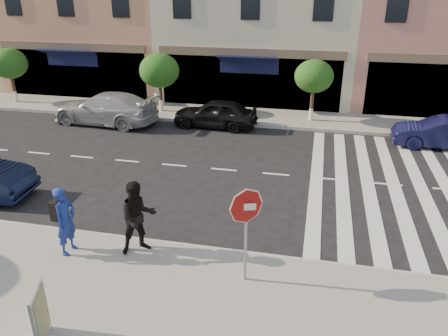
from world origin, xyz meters
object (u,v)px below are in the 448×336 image
at_px(car_far_left, 105,108).
at_px(car_far_mid, 215,113).
at_px(stop_sign, 246,215).
at_px(car_far_right, 442,133).
at_px(poster_board, 41,318).
at_px(walker, 138,217).
at_px(photographer, 66,221).

bearing_deg(car_far_left, car_far_mid, 101.69).
height_order(stop_sign, car_far_right, stop_sign).
bearing_deg(car_far_left, car_far_right, 95.07).
bearing_deg(stop_sign, car_far_right, 42.28).
relative_size(poster_board, car_far_right, 0.31).
height_order(poster_board, car_far_right, poster_board).
bearing_deg(car_far_left, walker, 35.88).
bearing_deg(walker, car_far_left, 84.11).
distance_m(stop_sign, photographer, 4.75).
xyz_separation_m(poster_board, car_far_mid, (-0.07, 14.50, -0.07)).
bearing_deg(stop_sign, walker, 151.31).
relative_size(stop_sign, car_far_mid, 0.59).
bearing_deg(poster_board, photographer, 92.21).
distance_m(poster_board, car_far_left, 14.97).
relative_size(photographer, car_far_right, 0.46).
distance_m(photographer, car_far_right, 15.71).
xyz_separation_m(stop_sign, walker, (-2.89, 0.62, -0.77)).
height_order(stop_sign, car_far_mid, stop_sign).
height_order(walker, car_far_left, walker).
bearing_deg(car_far_mid, stop_sign, 18.27).
bearing_deg(walker, car_far_mid, 56.90).
relative_size(walker, poster_board, 1.55).
xyz_separation_m(photographer, poster_board, (1.20, -2.94, -0.30)).
distance_m(photographer, walker, 1.84).
xyz_separation_m(car_far_left, car_far_right, (15.74, -0.06, -0.11)).
distance_m(walker, poster_board, 3.47).
bearing_deg(car_far_left, photographer, 27.27).
relative_size(stop_sign, photographer, 1.30).
bearing_deg(poster_board, car_far_right, 33.79).
bearing_deg(photographer, car_far_left, 26.68).
bearing_deg(poster_board, car_far_mid, 70.34).
distance_m(walker, car_far_right, 14.14).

